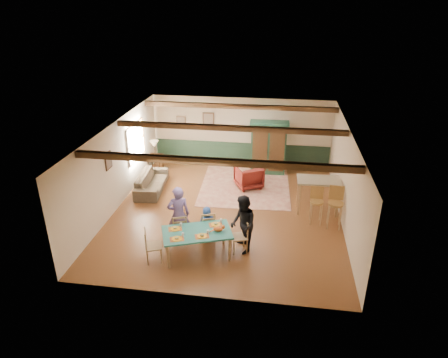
# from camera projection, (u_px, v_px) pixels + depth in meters

# --- Properties ---
(floor) EXTENTS (8.00, 8.00, 0.00)m
(floor) POSITION_uv_depth(u_px,v_px,m) (227.00, 211.00, 12.63)
(floor) COLOR #5C321A
(floor) RESTS_ON ground
(wall_back) EXTENTS (7.00, 0.02, 2.70)m
(wall_back) POSITION_uv_depth(u_px,v_px,m) (241.00, 132.00, 15.67)
(wall_back) COLOR beige
(wall_back) RESTS_ON floor
(wall_left) EXTENTS (0.02, 8.00, 2.70)m
(wall_left) POSITION_uv_depth(u_px,v_px,m) (117.00, 165.00, 12.53)
(wall_left) COLOR beige
(wall_left) RESTS_ON floor
(wall_right) EXTENTS (0.02, 8.00, 2.70)m
(wall_right) POSITION_uv_depth(u_px,v_px,m) (346.00, 179.00, 11.60)
(wall_right) COLOR beige
(wall_right) RESTS_ON floor
(ceiling) EXTENTS (7.00, 8.00, 0.02)m
(ceiling) POSITION_uv_depth(u_px,v_px,m) (227.00, 129.00, 11.51)
(ceiling) COLOR white
(ceiling) RESTS_ON wall_back
(wainscot_back) EXTENTS (6.95, 0.03, 0.90)m
(wainscot_back) POSITION_uv_depth(u_px,v_px,m) (241.00, 153.00, 16.02)
(wainscot_back) COLOR #1A3021
(wainscot_back) RESTS_ON floor
(ceiling_beam_front) EXTENTS (6.95, 0.16, 0.16)m
(ceiling_beam_front) POSITION_uv_depth(u_px,v_px,m) (214.00, 161.00, 9.47)
(ceiling_beam_front) COLOR black
(ceiling_beam_front) RESTS_ON ceiling
(ceiling_beam_mid) EXTENTS (6.95, 0.16, 0.16)m
(ceiling_beam_mid) POSITION_uv_depth(u_px,v_px,m) (229.00, 128.00, 11.90)
(ceiling_beam_mid) COLOR black
(ceiling_beam_mid) RESTS_ON ceiling
(ceiling_beam_back) EXTENTS (6.95, 0.16, 0.16)m
(ceiling_beam_back) POSITION_uv_depth(u_px,v_px,m) (239.00, 107.00, 14.24)
(ceiling_beam_back) COLOR black
(ceiling_beam_back) RESTS_ON ceiling
(window_left) EXTENTS (0.06, 1.60, 1.30)m
(window_left) POSITION_uv_depth(u_px,v_px,m) (136.00, 142.00, 13.98)
(window_left) COLOR white
(window_left) RESTS_ON wall_left
(picture_left_wall) EXTENTS (0.04, 0.42, 0.52)m
(picture_left_wall) POSITION_uv_depth(u_px,v_px,m) (108.00, 161.00, 11.82)
(picture_left_wall) COLOR gray
(picture_left_wall) RESTS_ON wall_left
(picture_back_a) EXTENTS (0.45, 0.04, 0.55)m
(picture_back_a) POSITION_uv_depth(u_px,v_px,m) (208.00, 120.00, 15.63)
(picture_back_a) COLOR gray
(picture_back_a) RESTS_ON wall_back
(picture_back_b) EXTENTS (0.38, 0.04, 0.48)m
(picture_back_b) POSITION_uv_depth(u_px,v_px,m) (181.00, 122.00, 15.84)
(picture_back_b) COLOR gray
(picture_back_b) RESTS_ON wall_back
(dining_table) EXTENTS (1.96, 1.50, 0.72)m
(dining_table) POSITION_uv_depth(u_px,v_px,m) (197.00, 244.00, 10.30)
(dining_table) COLOR #20685D
(dining_table) RESTS_ON floor
(dining_chair_far_left) EXTENTS (0.53, 0.54, 0.92)m
(dining_chair_far_left) POSITION_uv_depth(u_px,v_px,m) (180.00, 228.00, 10.81)
(dining_chair_far_left) COLOR #9D784E
(dining_chair_far_left) RESTS_ON floor
(dining_chair_far_right) EXTENTS (0.53, 0.54, 0.92)m
(dining_chair_far_right) POSITION_uv_depth(u_px,v_px,m) (208.00, 225.00, 10.95)
(dining_chair_far_right) COLOR #9D784E
(dining_chair_far_right) RESTS_ON floor
(dining_chair_end_left) EXTENTS (0.54, 0.53, 0.92)m
(dining_chair_end_left) POSITION_uv_depth(u_px,v_px,m) (154.00, 245.00, 10.06)
(dining_chair_end_left) COLOR #9D784E
(dining_chair_end_left) RESTS_ON floor
(dining_chair_end_right) EXTENTS (0.54, 0.53, 0.92)m
(dining_chair_end_right) POSITION_uv_depth(u_px,v_px,m) (239.00, 236.00, 10.46)
(dining_chair_end_right) COLOR #9D784E
(dining_chair_end_right) RESTS_ON floor
(person_man) EXTENTS (0.71, 0.58, 1.66)m
(person_man) POSITION_uv_depth(u_px,v_px,m) (179.00, 215.00, 10.73)
(person_man) COLOR slate
(person_man) RESTS_ON floor
(person_woman) EXTENTS (0.83, 0.93, 1.59)m
(person_woman) POSITION_uv_depth(u_px,v_px,m) (243.00, 224.00, 10.34)
(person_woman) COLOR black
(person_woman) RESTS_ON floor
(person_child) EXTENTS (0.55, 0.45, 0.97)m
(person_child) POSITION_uv_depth(u_px,v_px,m) (207.00, 223.00, 11.01)
(person_child) COLOR navy
(person_child) RESTS_ON floor
(cat) EXTENTS (0.37, 0.25, 0.17)m
(cat) POSITION_uv_depth(u_px,v_px,m) (218.00, 229.00, 10.13)
(cat) COLOR orange
(cat) RESTS_ON dining_table
(place_setting_near_left) EXTENTS (0.46, 0.40, 0.11)m
(place_setting_near_left) POSITION_uv_depth(u_px,v_px,m) (177.00, 237.00, 9.82)
(place_setting_near_left) COLOR #F1A520
(place_setting_near_left) RESTS_ON dining_table
(place_setting_near_center) EXTENTS (0.46, 0.40, 0.11)m
(place_setting_near_center) POSITION_uv_depth(u_px,v_px,m) (202.00, 235.00, 9.93)
(place_setting_near_center) COLOR #F1A520
(place_setting_near_center) RESTS_ON dining_table
(place_setting_far_left) EXTENTS (0.46, 0.40, 0.11)m
(place_setting_far_left) POSITION_uv_depth(u_px,v_px,m) (175.00, 227.00, 10.25)
(place_setting_far_left) COLOR #F1A520
(place_setting_far_left) RESTS_ON dining_table
(place_setting_far_right) EXTENTS (0.46, 0.40, 0.11)m
(place_setting_far_right) POSITION_uv_depth(u_px,v_px,m) (216.00, 223.00, 10.44)
(place_setting_far_right) COLOR #F1A520
(place_setting_far_right) RESTS_ON dining_table
(area_rug) EXTENTS (3.28, 3.84, 0.01)m
(area_rug) POSITION_uv_depth(u_px,v_px,m) (245.00, 184.00, 14.41)
(area_rug) COLOR beige
(area_rug) RESTS_ON floor
(armoire) EXTENTS (1.45, 0.62, 2.02)m
(armoire) POSITION_uv_depth(u_px,v_px,m) (268.00, 148.00, 14.99)
(armoire) COLOR #163827
(armoire) RESTS_ON floor
(armchair) EXTENTS (1.16, 1.17, 0.80)m
(armchair) POSITION_uv_depth(u_px,v_px,m) (249.00, 177.00, 14.08)
(armchair) COLOR #470E0E
(armchair) RESTS_ON floor
(sofa) EXTENTS (0.98, 2.14, 0.61)m
(sofa) POSITION_uv_depth(u_px,v_px,m) (152.00, 182.00, 13.91)
(sofa) COLOR #3D3326
(sofa) RESTS_ON floor
(end_table) EXTENTS (0.53, 0.53, 0.65)m
(end_table) POSITION_uv_depth(u_px,v_px,m) (156.00, 163.00, 15.39)
(end_table) COLOR black
(end_table) RESTS_ON floor
(table_lamp) EXTENTS (0.34, 0.34, 0.60)m
(table_lamp) POSITION_uv_depth(u_px,v_px,m) (154.00, 148.00, 15.13)
(table_lamp) COLOR beige
(table_lamp) RESTS_ON end_table
(counter_table) EXTENTS (1.33, 0.80, 1.10)m
(counter_table) POSITION_uv_depth(u_px,v_px,m) (317.00, 196.00, 12.39)
(counter_table) COLOR #BAAF90
(counter_table) RESTS_ON floor
(bar_stool_left) EXTENTS (0.41, 0.45, 1.12)m
(bar_stool_left) POSITION_uv_depth(u_px,v_px,m) (316.00, 206.00, 11.75)
(bar_stool_left) COLOR #A4793F
(bar_stool_left) RESTS_ON floor
(bar_stool_right) EXTENTS (0.48, 0.52, 1.25)m
(bar_stool_right) POSITION_uv_depth(u_px,v_px,m) (335.00, 208.00, 11.49)
(bar_stool_right) COLOR #A4793F
(bar_stool_right) RESTS_ON floor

